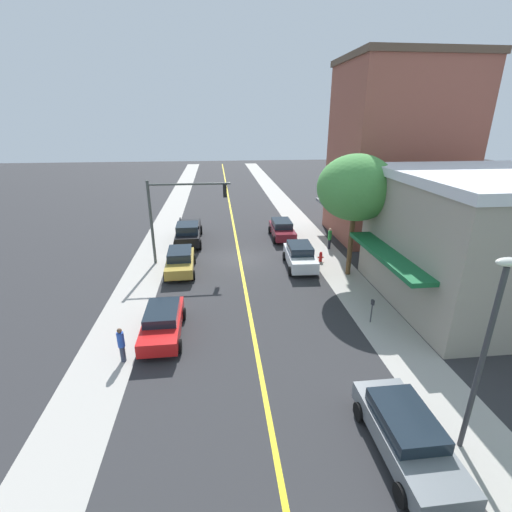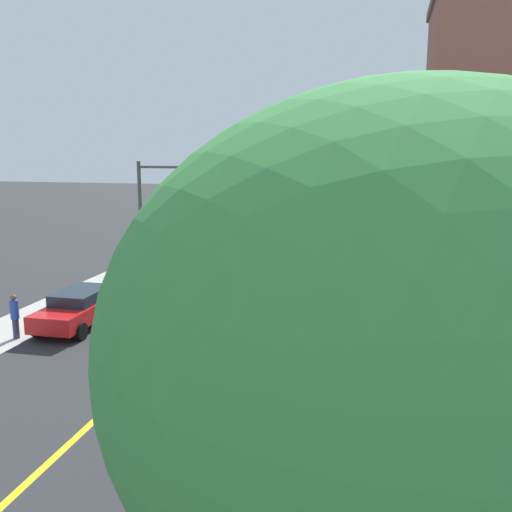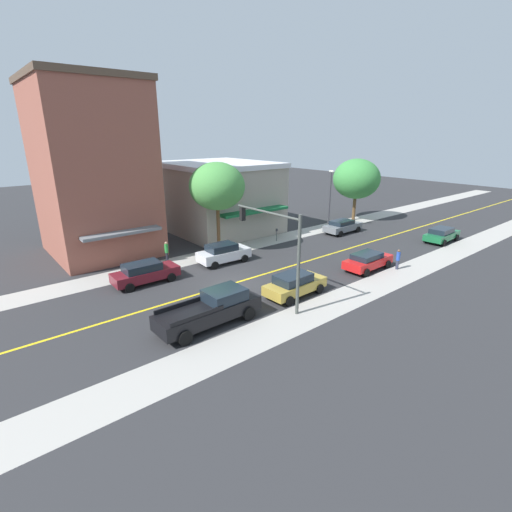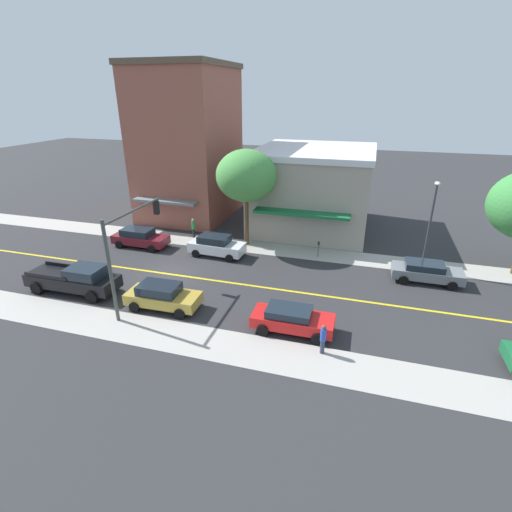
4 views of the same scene
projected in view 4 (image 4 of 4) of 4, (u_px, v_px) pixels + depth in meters
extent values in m
plane|color=#2D2D30|center=(169.00, 274.00, 27.53)|extent=(140.00, 140.00, 0.00)
cube|color=#ADA8A0|center=(206.00, 241.00, 33.46)|extent=(2.69, 126.00, 0.01)
cube|color=#ADA8A0|center=(111.00, 324.00, 21.59)|extent=(2.69, 126.00, 0.01)
cube|color=yellow|center=(169.00, 274.00, 27.53)|extent=(0.20, 126.00, 0.00)
cube|color=#935142|center=(188.00, 146.00, 38.08)|extent=(9.80, 8.15, 14.14)
cube|color=brown|center=(182.00, 64.00, 35.17)|extent=(10.10, 8.45, 0.50)
cube|color=slate|center=(165.00, 201.00, 34.99)|extent=(1.08, 6.20, 0.24)
cube|color=#A39989|center=(314.00, 191.00, 36.16)|extent=(11.33, 10.22, 6.87)
cube|color=silver|center=(316.00, 151.00, 34.69)|extent=(11.63, 10.52, 0.50)
cube|color=#196638|center=(301.00, 214.00, 30.75)|extent=(1.31, 7.77, 0.24)
cylinder|color=brown|center=(247.00, 222.00, 32.09)|extent=(0.32, 0.32, 4.07)
ellipsoid|color=#4C9947|center=(246.00, 176.00, 30.55)|extent=(4.88, 4.88, 4.15)
cylinder|color=red|center=(215.00, 243.00, 32.35)|extent=(0.24, 0.24, 0.58)
sphere|color=red|center=(215.00, 239.00, 32.20)|extent=(0.22, 0.22, 0.22)
cylinder|color=red|center=(216.00, 242.00, 32.49)|extent=(0.10, 0.10, 0.10)
cylinder|color=red|center=(214.00, 243.00, 32.19)|extent=(0.10, 0.10, 0.10)
cylinder|color=#4C4C51|center=(318.00, 251.00, 30.17)|extent=(0.07, 0.07, 1.03)
cube|color=#2D2D33|center=(319.00, 243.00, 29.91)|extent=(0.12, 0.18, 0.26)
cylinder|color=#474C47|center=(111.00, 273.00, 20.81)|extent=(0.20, 0.20, 6.04)
cylinder|color=#474C47|center=(134.00, 210.00, 22.22)|extent=(5.66, 0.14, 0.14)
cube|color=black|center=(156.00, 207.00, 24.56)|extent=(0.26, 0.32, 0.90)
sphere|color=red|center=(156.00, 203.00, 24.44)|extent=(0.20, 0.20, 0.20)
sphere|color=yellow|center=(156.00, 207.00, 24.56)|extent=(0.20, 0.20, 0.20)
sphere|color=green|center=(157.00, 212.00, 24.67)|extent=(0.20, 0.20, 0.20)
cylinder|color=#38383D|center=(429.00, 230.00, 26.95)|extent=(0.16, 0.16, 6.27)
ellipsoid|color=silver|center=(438.00, 183.00, 25.65)|extent=(0.70, 0.36, 0.24)
cube|color=red|center=(293.00, 321.00, 20.78)|extent=(1.80, 4.47, 0.63)
cube|color=#19232D|center=(289.00, 312.00, 20.63)|extent=(1.57, 2.42, 0.43)
cylinder|color=black|center=(321.00, 321.00, 21.31)|extent=(0.23, 0.64, 0.64)
cylinder|color=black|center=(317.00, 339.00, 19.77)|extent=(0.23, 0.64, 0.64)
cylinder|color=black|center=(270.00, 313.00, 22.05)|extent=(0.23, 0.64, 0.64)
cylinder|color=black|center=(263.00, 330.00, 20.51)|extent=(0.23, 0.64, 0.64)
cube|color=slate|center=(427.00, 273.00, 26.20)|extent=(1.82, 4.61, 0.65)
cube|color=#19232D|center=(425.00, 265.00, 26.04)|extent=(1.60, 2.49, 0.44)
cylinder|color=black|center=(448.00, 275.00, 26.72)|extent=(0.22, 0.64, 0.64)
cylinder|color=black|center=(452.00, 286.00, 25.14)|extent=(0.22, 0.64, 0.64)
cylinder|color=black|center=(402.00, 269.00, 27.51)|extent=(0.22, 0.64, 0.64)
cylinder|color=black|center=(404.00, 280.00, 25.93)|extent=(0.22, 0.64, 0.64)
cube|color=#B29338|center=(163.00, 298.00, 23.03)|extent=(1.93, 4.50, 0.66)
cube|color=#19232D|center=(159.00, 289.00, 22.84)|extent=(1.65, 2.45, 0.56)
cylinder|color=black|center=(192.00, 299.00, 23.61)|extent=(0.24, 0.65, 0.64)
cylinder|color=black|center=(180.00, 314.00, 22.02)|extent=(0.24, 0.65, 0.64)
cylinder|color=black|center=(150.00, 293.00, 24.30)|extent=(0.24, 0.65, 0.64)
cylinder|color=black|center=(134.00, 307.00, 22.71)|extent=(0.24, 0.65, 0.64)
cube|color=maroon|center=(141.00, 239.00, 32.13)|extent=(1.84, 4.70, 0.69)
cube|color=#19232D|center=(137.00, 232.00, 31.95)|extent=(1.59, 2.55, 0.55)
cylinder|color=black|center=(163.00, 241.00, 32.62)|extent=(0.23, 0.64, 0.64)
cylinder|color=black|center=(152.00, 249.00, 31.07)|extent=(0.23, 0.64, 0.64)
cylinder|color=black|center=(132.00, 238.00, 33.47)|extent=(0.23, 0.64, 0.64)
cylinder|color=black|center=(119.00, 245.00, 31.92)|extent=(0.23, 0.64, 0.64)
cube|color=silver|center=(217.00, 247.00, 30.36)|extent=(2.00, 4.46, 0.78)
cube|color=#19232D|center=(214.00, 239.00, 30.17)|extent=(1.69, 2.43, 0.55)
cylinder|color=black|center=(238.00, 250.00, 30.86)|extent=(0.25, 0.65, 0.64)
cylinder|color=black|center=(230.00, 258.00, 29.30)|extent=(0.25, 0.65, 0.64)
cylinder|color=black|center=(206.00, 246.00, 31.74)|extent=(0.25, 0.65, 0.64)
cylinder|color=black|center=(196.00, 254.00, 30.18)|extent=(0.25, 0.65, 0.64)
cube|color=black|center=(73.00, 280.00, 24.86)|extent=(2.01, 6.19, 0.81)
cube|color=#19232D|center=(85.00, 272.00, 24.29)|extent=(1.80, 2.24, 0.67)
cube|color=black|center=(65.00, 265.00, 25.74)|extent=(0.15, 3.20, 0.24)
cube|color=black|center=(45.00, 277.00, 24.18)|extent=(0.15, 3.20, 0.24)
cylinder|color=black|center=(111.00, 283.00, 25.34)|extent=(0.29, 0.80, 0.80)
cylinder|color=black|center=(92.00, 297.00, 23.65)|extent=(0.29, 0.80, 0.80)
cylinder|color=black|center=(58.00, 276.00, 26.39)|extent=(0.29, 0.80, 0.80)
cylinder|color=black|center=(37.00, 288.00, 24.70)|extent=(0.29, 0.80, 0.80)
cylinder|color=#33384C|center=(322.00, 347.00, 19.10)|extent=(0.23, 0.23, 0.74)
cylinder|color=#284CB2|center=(323.00, 335.00, 18.82)|extent=(0.30, 0.30, 0.68)
sphere|color=brown|center=(324.00, 327.00, 18.64)|extent=(0.21, 0.21, 0.21)
cylinder|color=black|center=(194.00, 233.00, 34.28)|extent=(0.23, 0.23, 0.80)
cylinder|color=#288C38|center=(193.00, 225.00, 33.97)|extent=(0.30, 0.30, 0.73)
sphere|color=tan|center=(193.00, 220.00, 33.79)|extent=(0.23, 0.23, 0.23)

